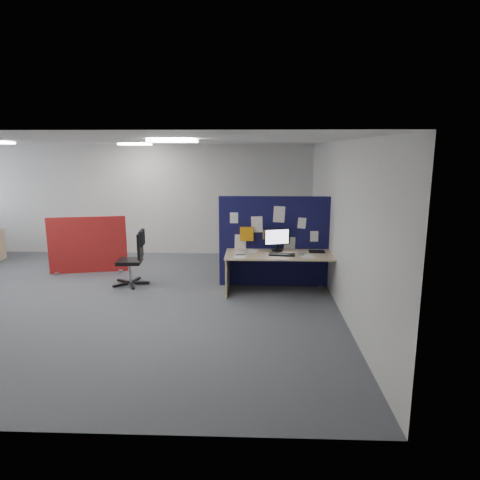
{
  "coord_description": "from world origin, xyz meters",
  "views": [
    {
      "loc": [
        3.13,
        -6.91,
        2.54
      ],
      "look_at": [
        2.86,
        0.42,
        1.0
      ],
      "focal_mm": 32.0,
      "sensor_mm": 36.0,
      "label": 1
    }
  ],
  "objects_px": {
    "monitor_main": "(277,239)",
    "red_divider": "(88,245)",
    "main_desk": "(280,261)",
    "office_chair": "(135,255)",
    "navy_divider": "(273,242)"
  },
  "relations": [
    {
      "from": "navy_divider",
      "to": "monitor_main",
      "type": "relative_size",
      "value": 4.41
    },
    {
      "from": "main_desk",
      "to": "office_chair",
      "type": "height_order",
      "value": "office_chair"
    },
    {
      "from": "navy_divider",
      "to": "monitor_main",
      "type": "height_order",
      "value": "navy_divider"
    },
    {
      "from": "main_desk",
      "to": "red_divider",
      "type": "bearing_deg",
      "value": 164.38
    },
    {
      "from": "red_divider",
      "to": "office_chair",
      "type": "xyz_separation_m",
      "value": [
        1.23,
        -0.82,
        0.01
      ]
    },
    {
      "from": "navy_divider",
      "to": "office_chair",
      "type": "height_order",
      "value": "navy_divider"
    },
    {
      "from": "navy_divider",
      "to": "red_divider",
      "type": "xyz_separation_m",
      "value": [
        -3.86,
        0.76,
        -0.27
      ]
    },
    {
      "from": "monitor_main",
      "to": "red_divider",
      "type": "distance_m",
      "value": 4.06
    },
    {
      "from": "main_desk",
      "to": "office_chair",
      "type": "relative_size",
      "value": 1.88
    },
    {
      "from": "main_desk",
      "to": "monitor_main",
      "type": "height_order",
      "value": "monitor_main"
    },
    {
      "from": "navy_divider",
      "to": "main_desk",
      "type": "distance_m",
      "value": 0.47
    },
    {
      "from": "navy_divider",
      "to": "office_chair",
      "type": "relative_size",
      "value": 1.98
    },
    {
      "from": "main_desk",
      "to": "monitor_main",
      "type": "relative_size",
      "value": 4.2
    },
    {
      "from": "office_chair",
      "to": "red_divider",
      "type": "bearing_deg",
      "value": 141.13
    },
    {
      "from": "navy_divider",
      "to": "main_desk",
      "type": "relative_size",
      "value": 1.05
    }
  ]
}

